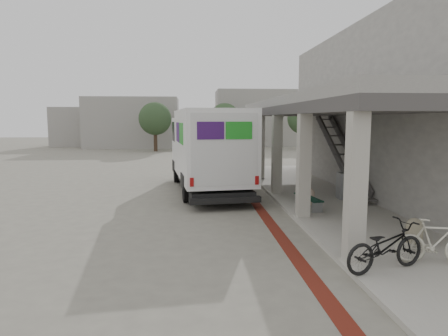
{
  "coord_description": "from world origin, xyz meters",
  "views": [
    {
      "loc": [
        -1.34,
        -11.6,
        3.17
      ],
      "look_at": [
        -0.35,
        1.08,
        1.6
      ],
      "focal_mm": 32.0,
      "sensor_mm": 36.0,
      "label": 1
    }
  ],
  "objects": [
    {
      "name": "ground",
      "position": [
        0.0,
        0.0,
        0.0
      ],
      "size": [
        120.0,
        120.0,
        0.0
      ],
      "primitive_type": "plane",
      "color": "slate",
      "rests_on": "ground"
    },
    {
      "name": "bike_lane_stripe",
      "position": [
        1.0,
        2.0,
        0.01
      ],
      "size": [
        0.35,
        40.0,
        0.01
      ],
      "primitive_type": "cube",
      "color": "maroon",
      "rests_on": "ground"
    },
    {
      "name": "sidewalk",
      "position": [
        4.0,
        0.0,
        0.06
      ],
      "size": [
        4.4,
        28.0,
        0.12
      ],
      "primitive_type": "cube",
      "color": "#9F9A8E",
      "rests_on": "ground"
    },
    {
      "name": "transit_building",
      "position": [
        6.83,
        4.5,
        3.4
      ],
      "size": [
        7.6,
        17.0,
        7.0
      ],
      "color": "gray",
      "rests_on": "ground"
    },
    {
      "name": "distant_backdrop",
      "position": [
        -2.84,
        35.89,
        2.7
      ],
      "size": [
        28.0,
        10.0,
        6.5
      ],
      "color": "gray",
      "rests_on": "ground"
    },
    {
      "name": "tree_left",
      "position": [
        -5.0,
        28.0,
        3.18
      ],
      "size": [
        3.2,
        3.2,
        4.8
      ],
      "color": "#38281C",
      "rests_on": "ground"
    },
    {
      "name": "tree_mid",
      "position": [
        2.0,
        30.0,
        3.18
      ],
      "size": [
        3.2,
        3.2,
        4.8
      ],
      "color": "#38281C",
      "rests_on": "ground"
    },
    {
      "name": "tree_right",
      "position": [
        10.0,
        29.0,
        3.18
      ],
      "size": [
        3.2,
        3.2,
        4.8
      ],
      "color": "#38281C",
      "rests_on": "ground"
    },
    {
      "name": "fedex_truck",
      "position": [
        -0.69,
        5.79,
        1.89
      ],
      "size": [
        3.46,
        8.53,
        3.54
      ],
      "rotation": [
        0.0,
        0.0,
        0.11
      ],
      "color": "black",
      "rests_on": "ground"
    },
    {
      "name": "bench",
      "position": [
        2.6,
        1.6,
        0.4
      ],
      "size": [
        0.6,
        1.71,
        0.39
      ],
      "rotation": [
        0.0,
        0.0,
        0.15
      ],
      "color": "gray",
      "rests_on": "sidewalk"
    },
    {
      "name": "bollard_near",
      "position": [
        4.13,
        -2.36,
        0.42
      ],
      "size": [
        0.41,
        0.41,
        0.61
      ],
      "color": "gray",
      "rests_on": "sidewalk"
    },
    {
      "name": "bollard_far",
      "position": [
        2.81,
        2.2,
        0.42
      ],
      "size": [
        0.39,
        0.39,
        0.59
      ],
      "color": "tan",
      "rests_on": "sidewalk"
    },
    {
      "name": "utility_cabinet",
      "position": [
        4.42,
        3.06,
        0.63
      ],
      "size": [
        0.5,
        0.64,
        1.01
      ],
      "primitive_type": "cube",
      "rotation": [
        0.0,
        0.0,
        -0.08
      ],
      "color": "gray",
      "rests_on": "sidewalk"
    },
    {
      "name": "bicycle_black",
      "position": [
        2.5,
        -4.12,
        0.62
      ],
      "size": [
        2.03,
        1.25,
        1.01
      ],
      "primitive_type": "imported",
      "rotation": [
        0.0,
        0.0,
        1.89
      ],
      "color": "black",
      "rests_on": "sidewalk"
    },
    {
      "name": "bicycle_cream",
      "position": [
        3.72,
        -3.86,
        0.61
      ],
      "size": [
        1.69,
        0.85,
        0.98
      ],
      "primitive_type": "imported",
      "rotation": [
        0.0,
        0.0,
        1.32
      ],
      "color": "beige",
      "rests_on": "sidewalk"
    }
  ]
}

